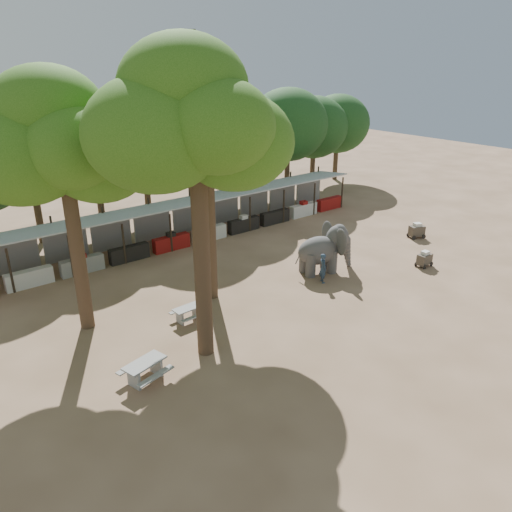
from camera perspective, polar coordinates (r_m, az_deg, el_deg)
ground at (r=22.93m, az=9.87°, el=-7.76°), size 100.00×100.00×0.00m
vendor_stalls at (r=32.39m, az=-8.40°, el=3.70°), size 28.00×2.99×2.80m
yard_tree_left at (r=21.21m, az=-21.89°, el=12.19°), size 7.10×6.90×11.02m
yard_tree_center at (r=17.73m, az=-7.62°, el=15.17°), size 7.10×6.90×12.04m
yard_tree_back at (r=22.75m, az=-6.30°, el=15.05°), size 7.10×6.90×11.36m
backdrop_trees at (r=35.81m, az=-13.10°, el=12.29°), size 46.46×5.95×8.33m
elephant at (r=27.74m, az=7.91°, el=0.82°), size 3.54×2.59×2.63m
handler at (r=26.50m, az=7.67°, el=-1.38°), size 0.61×0.70×1.62m
picnic_table_near at (r=19.30m, az=-12.58°, el=-12.43°), size 1.90×1.78×0.80m
picnic_table_far at (r=22.96m, az=-7.80°, el=-6.34°), size 1.38×1.25×0.66m
cart_front at (r=29.97m, az=18.70°, el=-0.30°), size 0.95×0.63×0.92m
cart_back at (r=34.48m, az=17.90°, el=2.79°), size 1.22×1.01×1.02m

